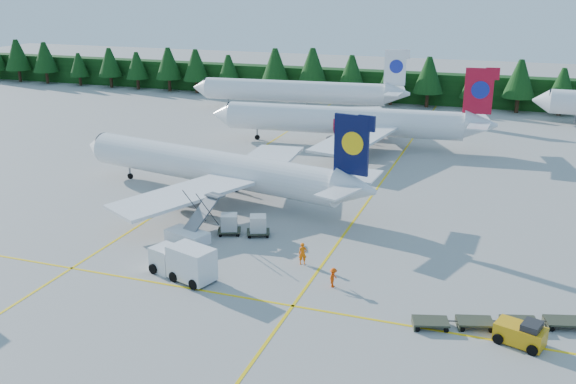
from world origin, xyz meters
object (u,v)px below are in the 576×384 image
(airliner_navy, at_px, (204,166))
(baggage_tug, at_px, (521,333))
(airstairs, at_px, (190,233))
(service_truck, at_px, (182,261))
(airliner_red, at_px, (338,121))

(airliner_navy, relative_size, baggage_tug, 10.65)
(airstairs, bearing_deg, baggage_tug, 1.30)
(airliner_navy, xyz_separation_m, baggage_tug, (34.43, -21.72, -2.52))
(service_truck, relative_size, baggage_tug, 1.78)
(airliner_red, distance_m, airstairs, 40.94)
(airliner_red, xyz_separation_m, service_truck, (-0.16, -47.83, -2.17))
(airstairs, distance_m, service_truck, 7.79)
(airliner_navy, relative_size, airstairs, 6.14)
(airliner_red, bearing_deg, airliner_navy, -111.58)
(service_truck, xyz_separation_m, baggage_tug, (26.47, -1.61, -0.59))
(airstairs, bearing_deg, service_truck, -48.67)
(airliner_navy, height_order, airstairs, airliner_navy)
(airstairs, relative_size, service_truck, 0.97)
(airliner_red, height_order, airstairs, airliner_red)
(airstairs, xyz_separation_m, service_truck, (3.11, -7.12, 0.63))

